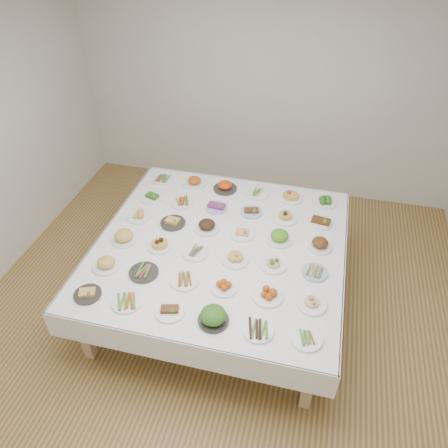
% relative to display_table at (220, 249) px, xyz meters
% --- Properties ---
extents(room_envelope, '(5.02, 5.02, 2.81)m').
position_rel_display_table_xyz_m(room_envelope, '(0.04, -0.23, 1.14)').
color(room_envelope, '#A37D44').
rests_on(room_envelope, ground).
extents(display_table, '(2.37, 2.37, 0.75)m').
position_rel_display_table_xyz_m(display_table, '(0.00, 0.00, 0.00)').
color(display_table, white).
rests_on(display_table, ground).
extents(dish_0, '(0.23, 0.23, 0.09)m').
position_rel_display_table_xyz_m(dish_0, '(-0.92, -0.91, 0.10)').
color(dish_0, '#2B2926').
rests_on(dish_0, display_table).
extents(dish_1, '(0.26, 0.24, 0.06)m').
position_rel_display_table_xyz_m(dish_1, '(-0.56, -0.91, 0.09)').
color(dish_1, white).
rests_on(dish_1, display_table).
extents(dish_2, '(0.24, 0.24, 0.09)m').
position_rel_display_table_xyz_m(dish_2, '(-0.18, -0.91, 0.10)').
color(dish_2, white).
rests_on(dish_2, display_table).
extents(dish_3, '(0.25, 0.25, 0.16)m').
position_rel_display_table_xyz_m(dish_3, '(0.18, -0.92, 0.14)').
color(dish_3, '#2B2926').
rests_on(dish_3, display_table).
extents(dish_4, '(0.24, 0.24, 0.06)m').
position_rel_display_table_xyz_m(dish_4, '(0.55, -0.93, 0.09)').
color(dish_4, white).
rests_on(dish_4, display_table).
extents(dish_5, '(0.24, 0.24, 0.05)m').
position_rel_display_table_xyz_m(dish_5, '(0.92, -0.91, 0.08)').
color(dish_5, white).
rests_on(dish_5, display_table).
extents(dish_6, '(0.24, 0.24, 0.13)m').
position_rel_display_table_xyz_m(dish_6, '(-0.91, -0.56, 0.12)').
color(dish_6, white).
rests_on(dish_6, display_table).
extents(dish_7, '(0.26, 0.26, 0.06)m').
position_rel_display_table_xyz_m(dish_7, '(-0.56, -0.55, 0.09)').
color(dish_7, '#2B2926').
rests_on(dish_7, display_table).
extents(dish_8, '(0.25, 0.25, 0.06)m').
position_rel_display_table_xyz_m(dish_8, '(-0.17, -0.56, 0.09)').
color(dish_8, white).
rests_on(dish_8, display_table).
extents(dish_9, '(0.23, 0.23, 0.09)m').
position_rel_display_table_xyz_m(dish_9, '(0.18, -0.56, 0.10)').
color(dish_9, white).
rests_on(dish_9, display_table).
extents(dish_10, '(0.26, 0.26, 0.12)m').
position_rel_display_table_xyz_m(dish_10, '(0.56, -0.56, 0.12)').
color(dish_10, white).
rests_on(dish_10, display_table).
extents(dish_11, '(0.25, 0.25, 0.12)m').
position_rel_display_table_xyz_m(dish_11, '(0.92, -0.56, 0.12)').
color(dish_11, white).
rests_on(dish_11, display_table).
extents(dish_12, '(0.24, 0.24, 0.13)m').
position_rel_display_table_xyz_m(dish_12, '(-0.91, -0.18, 0.12)').
color(dish_12, white).
rests_on(dish_12, display_table).
extents(dish_13, '(0.23, 0.23, 0.13)m').
position_rel_display_table_xyz_m(dish_13, '(-0.54, -0.19, 0.12)').
color(dish_13, white).
rests_on(dish_13, display_table).
extents(dish_14, '(0.25, 0.25, 0.05)m').
position_rel_display_table_xyz_m(dish_14, '(-0.19, -0.18, 0.08)').
color(dish_14, white).
rests_on(dish_14, display_table).
extents(dish_15, '(0.25, 0.25, 0.13)m').
position_rel_display_table_xyz_m(dish_15, '(0.19, -0.19, 0.12)').
color(dish_15, white).
rests_on(dish_15, display_table).
extents(dish_16, '(0.24, 0.24, 0.11)m').
position_rel_display_table_xyz_m(dish_16, '(0.54, -0.18, 0.11)').
color(dish_16, white).
rests_on(dish_16, display_table).
extents(dish_17, '(0.23, 0.23, 0.05)m').
position_rel_display_table_xyz_m(dish_17, '(0.91, -0.18, 0.08)').
color(dish_17, '#4C66B2').
rests_on(dish_17, display_table).
extents(dish_18, '(0.23, 0.23, 0.10)m').
position_rel_display_table_xyz_m(dish_18, '(-0.91, 0.19, 0.11)').
color(dish_18, white).
rests_on(dish_18, display_table).
extents(dish_19, '(0.25, 0.25, 0.10)m').
position_rel_display_table_xyz_m(dish_19, '(-0.54, 0.18, 0.10)').
color(dish_19, '#2B2926').
rests_on(dish_19, display_table).
extents(dish_20, '(0.25, 0.25, 0.13)m').
position_rel_display_table_xyz_m(dish_20, '(-0.18, 0.18, 0.12)').
color(dish_20, white).
rests_on(dish_20, display_table).
extents(dish_21, '(0.24, 0.24, 0.10)m').
position_rel_display_table_xyz_m(dish_21, '(0.18, 0.18, 0.10)').
color(dish_21, white).
rests_on(dish_21, display_table).
extents(dish_22, '(0.26, 0.26, 0.13)m').
position_rel_display_table_xyz_m(dish_22, '(0.54, 0.19, 0.12)').
color(dish_22, white).
rests_on(dish_22, display_table).
extents(dish_23, '(0.23, 0.23, 0.13)m').
position_rel_display_table_xyz_m(dish_23, '(0.93, 0.18, 0.12)').
color(dish_23, white).
rests_on(dish_23, display_table).
extents(dish_24, '(0.26, 0.26, 0.10)m').
position_rel_display_table_xyz_m(dish_24, '(-0.91, 0.55, 0.10)').
color(dish_24, white).
rests_on(dish_24, display_table).
extents(dish_25, '(0.25, 0.25, 0.05)m').
position_rel_display_table_xyz_m(dish_25, '(-0.56, 0.54, 0.08)').
color(dish_25, white).
rests_on(dish_25, display_table).
extents(dish_26, '(0.23, 0.23, 0.10)m').
position_rel_display_table_xyz_m(dish_26, '(-0.18, 0.54, 0.11)').
color(dish_26, '#4C66B2').
rests_on(dish_26, display_table).
extents(dish_27, '(0.23, 0.23, 0.10)m').
position_rel_display_table_xyz_m(dish_27, '(0.19, 0.56, 0.10)').
color(dish_27, '#4C66B2').
rests_on(dish_27, display_table).
extents(dish_28, '(0.26, 0.26, 0.14)m').
position_rel_display_table_xyz_m(dish_28, '(0.55, 0.54, 0.12)').
color(dish_28, white).
rests_on(dish_28, display_table).
extents(dish_29, '(0.23, 0.23, 0.11)m').
position_rel_display_table_xyz_m(dish_29, '(0.91, 0.55, 0.11)').
color(dish_29, white).
rests_on(dish_29, display_table).
extents(dish_30, '(0.24, 0.24, 0.06)m').
position_rel_display_table_xyz_m(dish_30, '(-0.93, 0.92, 0.09)').
color(dish_30, white).
rests_on(dish_30, display_table).
extents(dish_31, '(0.25, 0.25, 0.13)m').
position_rel_display_table_xyz_m(dish_31, '(-0.54, 0.93, 0.12)').
color(dish_31, white).
rests_on(dish_31, display_table).
extents(dish_32, '(0.26, 0.26, 0.15)m').
position_rel_display_table_xyz_m(dish_32, '(-0.18, 0.92, 0.14)').
color(dish_32, '#2B2926').
rests_on(dish_32, display_table).
extents(dish_33, '(0.26, 0.26, 0.06)m').
position_rel_display_table_xyz_m(dish_33, '(0.19, 0.91, 0.09)').
color(dish_33, white).
rests_on(dish_33, display_table).
extents(dish_34, '(0.26, 0.26, 0.16)m').
position_rel_display_table_xyz_m(dish_34, '(0.56, 0.91, 0.14)').
color(dish_34, white).
rests_on(dish_34, display_table).
extents(dish_35, '(0.25, 0.25, 0.11)m').
position_rel_display_table_xyz_m(dish_35, '(0.92, 0.92, 0.11)').
color(dish_35, white).
rests_on(dish_35, display_table).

